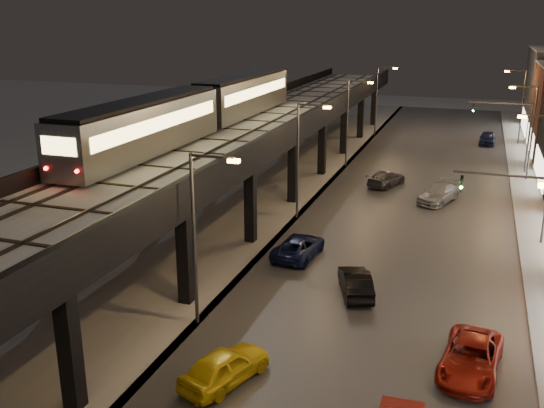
% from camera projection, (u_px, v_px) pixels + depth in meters
% --- Properties ---
extents(road_surface, '(17.00, 120.00, 0.06)m').
position_uv_depth(road_surface, '(409.00, 213.00, 48.63)').
color(road_surface, '#46474D').
rests_on(road_surface, ground).
extents(sidewalk_right, '(4.00, 120.00, 0.14)m').
position_uv_depth(sidewalk_right, '(544.00, 226.00, 45.54)').
color(sidewalk_right, '#9FA1A8').
rests_on(sidewalk_right, ground).
extents(under_viaduct_pavement, '(11.00, 120.00, 0.06)m').
position_uv_depth(under_viaduct_pavement, '(252.00, 197.00, 52.79)').
color(under_viaduct_pavement, '#9FA1A8').
rests_on(under_viaduct_pavement, ground).
extents(elevated_viaduct, '(9.00, 100.00, 6.30)m').
position_uv_depth(elevated_viaduct, '(237.00, 141.00, 48.28)').
color(elevated_viaduct, black).
rests_on(elevated_viaduct, ground).
extents(viaduct_trackbed, '(8.40, 100.00, 0.32)m').
position_uv_depth(viaduct_trackbed, '(237.00, 131.00, 48.17)').
color(viaduct_trackbed, '#B2B7C1').
rests_on(viaduct_trackbed, elevated_viaduct).
extents(viaduct_parapet_streetside, '(0.30, 100.00, 1.10)m').
position_uv_depth(viaduct_parapet_streetside, '(290.00, 129.00, 46.71)').
color(viaduct_parapet_streetside, black).
rests_on(viaduct_parapet_streetside, elevated_viaduct).
extents(viaduct_parapet_far, '(0.30, 100.00, 1.10)m').
position_uv_depth(viaduct_parapet_far, '(188.00, 123.00, 49.39)').
color(viaduct_parapet_far, black).
rests_on(viaduct_parapet_far, elevated_viaduct).
extents(streetlight_left_1, '(2.57, 0.28, 9.00)m').
position_uv_depth(streetlight_left_1, '(199.00, 228.00, 29.65)').
color(streetlight_left_1, '#38383A').
rests_on(streetlight_left_1, ground).
extents(streetlight_left_2, '(2.57, 0.28, 9.00)m').
position_uv_depth(streetlight_left_2, '(301.00, 153.00, 45.91)').
color(streetlight_left_2, '#38383A').
rests_on(streetlight_left_2, ground).
extents(streetlight_left_3, '(2.57, 0.28, 9.00)m').
position_uv_depth(streetlight_left_3, '(350.00, 117.00, 62.17)').
color(streetlight_left_3, '#38383A').
rests_on(streetlight_left_3, ground).
extents(streetlight_right_3, '(2.56, 0.28, 9.00)m').
position_uv_depth(streetlight_right_3, '(530.00, 126.00, 56.89)').
color(streetlight_right_3, '#38383A').
rests_on(streetlight_right_3, ground).
extents(streetlight_left_4, '(2.57, 0.28, 9.00)m').
position_uv_depth(streetlight_left_4, '(379.00, 96.00, 78.44)').
color(streetlight_left_4, '#38383A').
rests_on(streetlight_left_4, ground).
extents(streetlight_right_4, '(2.56, 0.28, 9.00)m').
position_uv_depth(streetlight_right_4, '(520.00, 102.00, 73.15)').
color(streetlight_right_4, '#38383A').
rests_on(streetlight_right_4, ground).
extents(traffic_light_rig_a, '(6.10, 0.34, 7.00)m').
position_uv_depth(traffic_light_rig_a, '(541.00, 221.00, 32.99)').
color(traffic_light_rig_a, '#38383A').
rests_on(traffic_light_rig_a, ground).
extents(traffic_light_rig_b, '(6.10, 0.34, 7.00)m').
position_uv_depth(traffic_light_rig_b, '(517.00, 128.00, 60.09)').
color(traffic_light_rig_b, '#38383A').
rests_on(traffic_light_rig_b, ground).
extents(subway_train, '(2.89, 35.12, 3.45)m').
position_uv_depth(subway_train, '(202.00, 107.00, 47.38)').
color(subway_train, gray).
rests_on(subway_train, viaduct_trackbed).
extents(car_taxi, '(3.21, 4.86, 1.54)m').
position_uv_depth(car_taxi, '(225.00, 367.00, 25.99)').
color(car_taxi, yellow).
rests_on(car_taxi, ground).
extents(car_near_white, '(2.91, 4.64, 1.44)m').
position_uv_depth(car_near_white, '(355.00, 283.00, 34.26)').
color(car_near_white, black).
rests_on(car_near_white, ground).
extents(car_mid_silver, '(2.71, 5.23, 1.41)m').
position_uv_depth(car_mid_silver, '(299.00, 247.00, 39.61)').
color(car_mid_silver, '#101843').
rests_on(car_mid_silver, ground).
extents(car_mid_dark, '(3.41, 5.20, 1.40)m').
position_uv_depth(car_mid_dark, '(386.00, 179.00, 56.18)').
color(car_mid_dark, '#3D3F44').
rests_on(car_mid_dark, ground).
extents(car_onc_dark, '(2.98, 5.47, 1.45)m').
position_uv_depth(car_onc_dark, '(471.00, 359.00, 26.71)').
color(car_onc_dark, maroon).
rests_on(car_onc_dark, ground).
extents(car_onc_white, '(3.64, 5.62, 1.52)m').
position_uv_depth(car_onc_white, '(438.00, 194.00, 51.28)').
color(car_onc_white, '#8D949F').
rests_on(car_onc_white, ground).
extents(car_onc_red, '(2.02, 4.59, 1.54)m').
position_uv_depth(car_onc_red, '(487.00, 139.00, 74.28)').
color(car_onc_red, '#0E133A').
rests_on(car_onc_red, ground).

